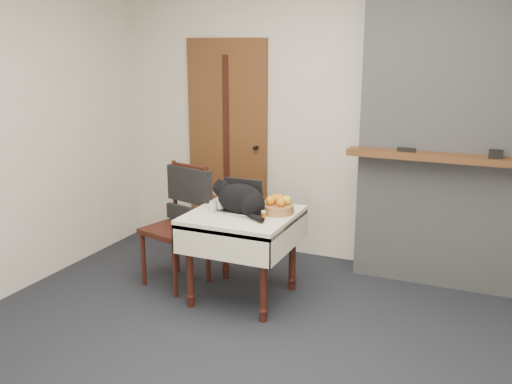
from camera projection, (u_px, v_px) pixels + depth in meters
ground at (261, 367)px, 3.54m from camera, size 4.50×4.50×0.00m
room_shell at (291, 74)px, 3.51m from camera, size 4.52×4.01×2.61m
door at (228, 145)px, 5.51m from camera, size 0.82×0.10×2.00m
chimney at (458, 128)px, 4.50m from camera, size 1.62×0.48×2.60m
side_table at (243, 227)px, 4.36m from camera, size 0.78×0.78×0.70m
laptop at (240, 203)px, 4.39m from camera, size 0.33×0.28×0.24m
cat at (241, 199)px, 4.28m from camera, size 0.52×0.33×0.27m
cream_jar at (214, 206)px, 4.39m from camera, size 0.06×0.06×0.07m
pill_bottle at (264, 215)px, 4.15m from camera, size 0.03×0.03×0.07m
fruit_basket at (278, 206)px, 4.31m from camera, size 0.24×0.24×0.14m
desk_clutter at (261, 214)px, 4.29m from camera, size 0.14×0.06×0.01m
chair at (183, 208)px, 4.69m from camera, size 0.55×0.54×0.99m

